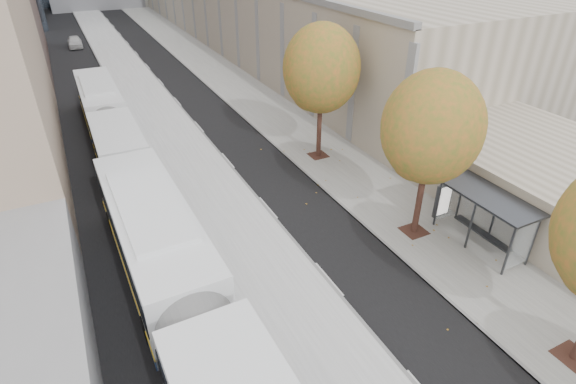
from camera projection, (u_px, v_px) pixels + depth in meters
bus_platform at (152, 109)px, 35.07m from camera, size 4.25×150.00×0.15m
sidewalk at (247, 94)px, 38.16m from camera, size 4.75×150.00×0.08m
bus_shelter at (491, 203)px, 19.18m from camera, size 1.90×4.40×2.53m
tree_c at (432, 128)px, 18.38m from camera, size 4.20×4.20×7.28m
tree_d at (321, 69)px, 25.19m from camera, size 4.40×4.40×7.60m
bus_near at (185, 304)px, 14.71m from camera, size 3.19×18.94×3.15m
bus_far at (107, 119)px, 29.28m from camera, size 2.52×16.80×2.80m
distant_car at (75, 42)px, 52.74m from camera, size 1.62×3.84×1.30m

